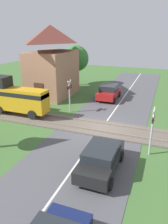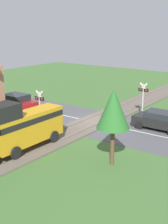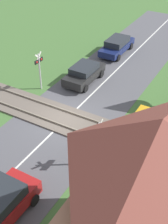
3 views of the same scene
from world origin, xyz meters
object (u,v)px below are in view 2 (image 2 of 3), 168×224
at_px(crossing_signal_west_approach, 143,95).
at_px(crossing_signal_east_approach, 40,104).
at_px(car_far_side, 16,102).
at_px(car_near_crossing, 160,120).

bearing_deg(crossing_signal_west_approach, crossing_signal_east_approach, 56.84).
bearing_deg(crossing_signal_west_approach, car_far_side, 27.13).
bearing_deg(crossing_signal_west_approach, car_near_crossing, 138.25).
relative_size(car_near_crossing, crossing_signal_west_approach, 1.33).
height_order(car_near_crossing, car_far_side, car_far_side).
xyz_separation_m(car_near_crossing, crossing_signal_east_approach, (7.47, 5.18, 1.17)).
relative_size(car_near_crossing, car_far_side, 1.02).
bearing_deg(crossing_signal_east_approach, crossing_signal_west_approach, -123.16).
xyz_separation_m(car_near_crossing, crossing_signal_west_approach, (2.58, -2.30, 1.17)).
height_order(crossing_signal_west_approach, crossing_signal_east_approach, same).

